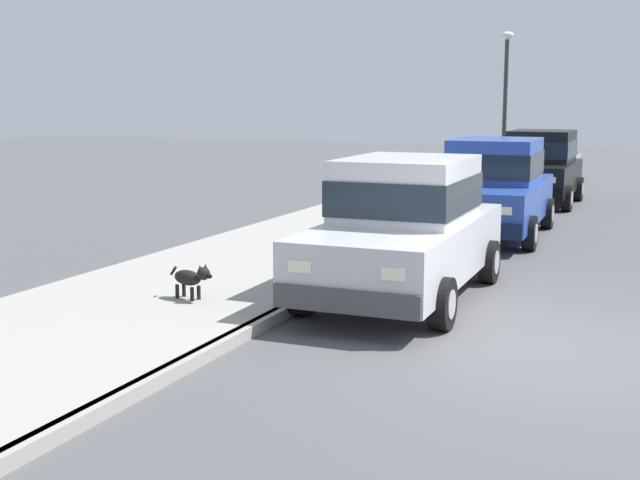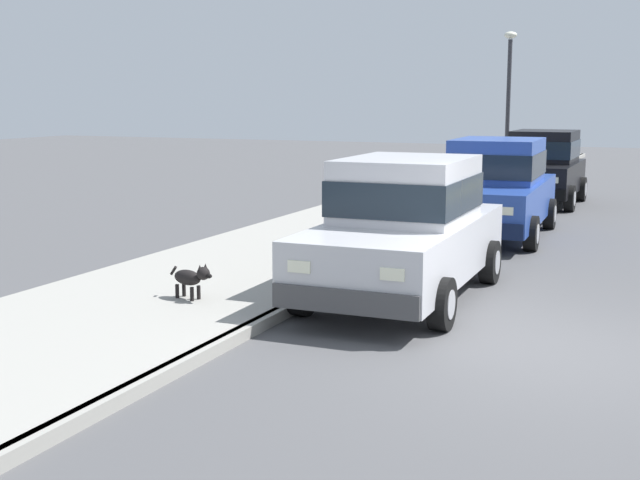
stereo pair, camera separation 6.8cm
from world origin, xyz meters
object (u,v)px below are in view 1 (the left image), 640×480
object	(u,v)px
car_black_hatchback	(540,166)
dog_black	(191,278)
car_silver_sedan	(405,227)
fire_hydrant	(344,239)
car_blue_sedan	(494,187)
street_lamp	(505,91)

from	to	relation	value
car_black_hatchback	dog_black	xyz separation A→B (m)	(-2.36, -13.06, -0.55)
car_silver_sedan	fire_hydrant	distance (m)	2.22
car_black_hatchback	dog_black	size ratio (longest dim) A/B	5.10
fire_hydrant	car_silver_sedan	bearing A→B (deg)	-46.01
car_blue_sedan	dog_black	bearing A→B (deg)	-107.36
dog_black	car_silver_sedan	bearing A→B (deg)	37.40
fire_hydrant	street_lamp	distance (m)	12.53
street_lamp	car_silver_sedan	bearing A→B (deg)	-84.21
car_silver_sedan	car_black_hatchback	bearing A→B (deg)	89.76
car_black_hatchback	fire_hydrant	size ratio (longest dim) A/B	5.24
car_silver_sedan	dog_black	world-z (taller)	car_silver_sedan
car_silver_sedan	street_lamp	distance (m)	14.05
car_silver_sedan	street_lamp	xyz separation A→B (m)	(-1.40, 13.85, 1.92)
car_black_hatchback	fire_hydrant	distance (m)	9.87
dog_black	car_black_hatchback	bearing A→B (deg)	79.77
car_blue_sedan	street_lamp	bearing A→B (deg)	99.98
fire_hydrant	car_blue_sedan	bearing A→B (deg)	69.77
fire_hydrant	street_lamp	bearing A→B (deg)	89.53
car_silver_sedan	car_blue_sedan	xyz separation A→B (m)	(0.03, 5.71, 0.00)
street_lamp	car_blue_sedan	bearing A→B (deg)	-80.02
car_blue_sedan	street_lamp	world-z (taller)	street_lamp
car_black_hatchback	fire_hydrant	bearing A→B (deg)	-99.05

